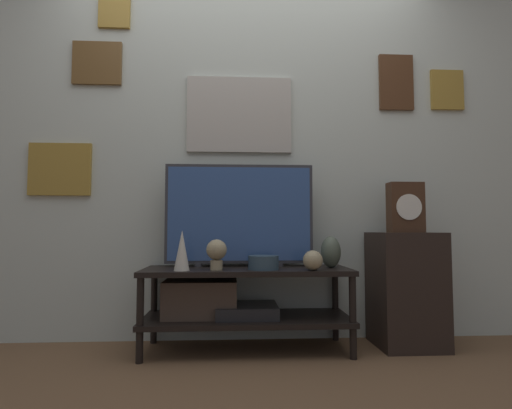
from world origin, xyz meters
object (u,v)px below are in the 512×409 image
Objects in this scene: vase_urn_stoneware at (331,252)px; decorative_bust at (217,252)px; vase_wide_bowl at (263,263)px; mantel_clock at (405,207)px; vase_slim_bronze at (182,250)px; television at (239,214)px; vase_round_glass at (313,260)px.

decorative_bust is (-0.68, -0.09, 0.01)m from vase_urn_stoneware.
decorative_bust reaches higher than vase_wide_bowl.
decorative_bust is 0.56× the size of mantel_clock.
vase_wide_bowl is 0.47m from vase_slim_bronze.
vase_wide_bowl is 0.93× the size of vase_urn_stoneware.
mantel_clock is (1.36, 0.16, 0.25)m from vase_slim_bronze.
mantel_clock reaches higher than vase_urn_stoneware.
mantel_clock is at bearing 6.51° from decorative_bust.
vase_urn_stoneware is 0.69m from decorative_bust.
vase_wide_bowl is (0.14, -0.19, -0.29)m from television.
mantel_clock is (1.04, -0.07, 0.04)m from television.
vase_urn_stoneware is at bearing 46.53° from vase_round_glass.
vase_slim_bronze is at bearing -145.17° from television.
decorative_bust is (-0.54, 0.06, 0.05)m from vase_round_glass.
mantel_clock is (0.49, 0.04, 0.27)m from vase_urn_stoneware.
mantel_clock reaches higher than vase_round_glass.
vase_round_glass is at bearing -12.94° from vase_wide_bowl.
television is 5.23× the size of vase_wide_bowl.
vase_round_glass is 0.36× the size of mantel_clock.
mantel_clock is (0.63, 0.19, 0.31)m from vase_round_glass.
television is 4.86× the size of vase_urn_stoneware.
television is 0.61m from vase_urn_stoneware.
television reaches higher than mantel_clock.
television reaches higher than vase_urn_stoneware.
vase_urn_stoneware is at bearing 11.47° from vase_wide_bowl.
vase_slim_bronze is at bearing -172.40° from vase_urn_stoneware.
vase_wide_bowl is 1.56× the size of vase_round_glass.
vase_round_glass is (0.41, -0.26, -0.27)m from television.
vase_round_glass is 0.55m from decorative_bust.
decorative_bust is at bearing -123.42° from television.
mantel_clock is at bearing -3.76° from television.
vase_wide_bowl is 0.43m from vase_urn_stoneware.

